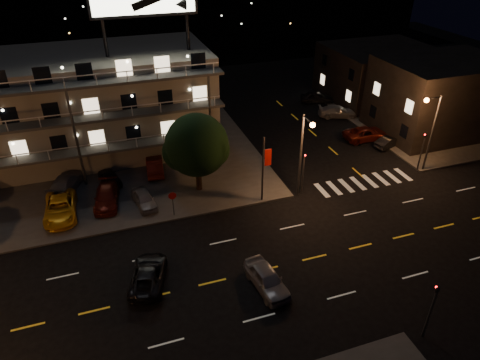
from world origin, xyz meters
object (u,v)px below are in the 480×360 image
object	(u,v)px
tree	(196,147)
lot_car_4	(144,199)
road_car_west	(148,274)
lot_car_2	(60,208)
side_car_0	(389,142)
road_car_east	(267,279)
lot_car_7	(66,183)

from	to	relation	value
tree	lot_car_4	size ratio (longest dim) A/B	1.98
tree	road_car_west	bearing A→B (deg)	-120.75
lot_car_2	road_car_west	xyz separation A→B (m)	(5.91, -10.09, -0.23)
lot_car_4	side_car_0	size ratio (longest dim) A/B	1.01
road_car_east	road_car_west	distance (m)	8.27
lot_car_4	lot_car_7	world-z (taller)	lot_car_7
lot_car_4	side_car_0	bearing A→B (deg)	-3.23
tree	lot_car_4	world-z (taller)	tree
tree	side_car_0	xyz separation A→B (m)	(22.30, 1.96, -3.96)
lot_car_2	lot_car_4	size ratio (longest dim) A/B	1.46
side_car_0	road_car_east	size ratio (longest dim) A/B	0.84
lot_car_4	road_car_east	distance (m)	14.18
tree	lot_car_2	xyz separation A→B (m)	(-12.13, -0.36, -3.66)
lot_car_2	road_car_west	distance (m)	11.69
lot_car_7	side_car_0	xyz separation A→B (m)	(34.02, -1.93, -0.28)
lot_car_4	side_car_0	distance (m)	27.64
lot_car_7	road_car_east	world-z (taller)	lot_car_7
lot_car_2	lot_car_7	distance (m)	4.27
road_car_west	lot_car_2	bearing A→B (deg)	-43.09
lot_car_7	road_car_east	distance (m)	21.88
lot_car_4	road_car_west	distance (m)	9.45
tree	road_car_east	distance (m)	14.20
lot_car_7	road_car_east	xyz separation A→B (m)	(13.15, -17.49, -0.14)
side_car_0	road_car_west	world-z (taller)	road_car_west
road_car_east	lot_car_7	bearing A→B (deg)	119.92
tree	road_car_east	size ratio (longest dim) A/B	1.69
tree	lot_car_2	bearing A→B (deg)	-178.28
tree	lot_car_4	distance (m)	6.50
lot_car_2	lot_car_4	bearing A→B (deg)	-4.86
road_car_east	lot_car_4	bearing A→B (deg)	110.76
lot_car_4	road_car_west	xyz separation A→B (m)	(-1.04, -9.40, -0.11)
lot_car_7	road_car_east	bearing A→B (deg)	146.85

